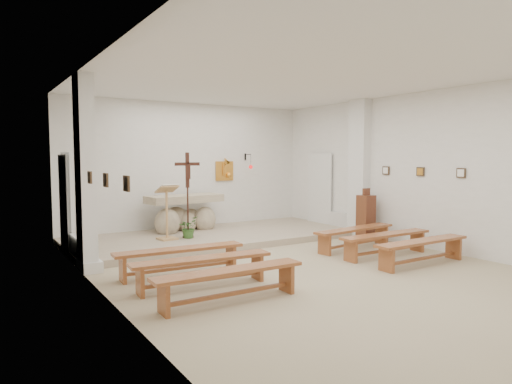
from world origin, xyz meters
TOP-DOWN VIEW (x-y plane):
  - ground at (0.00, 0.00)m, footprint 7.00×10.00m
  - wall_left at (-3.49, 0.00)m, footprint 0.02×10.00m
  - wall_right at (3.49, 0.00)m, footprint 0.02×10.00m
  - wall_back at (0.00, 4.99)m, footprint 7.00×0.02m
  - ceiling at (0.00, 0.00)m, footprint 7.00×10.00m
  - sanctuary_platform at (0.00, 3.50)m, footprint 6.98×3.00m
  - pilaster_left at (-3.37, 2.00)m, footprint 0.26×0.55m
  - pilaster_right at (3.37, 2.00)m, footprint 0.26×0.55m
  - gold_wall_relief at (1.05, 4.96)m, footprint 0.55×0.04m
  - sanctuary_lamp at (1.75, 4.71)m, footprint 0.11×0.36m
  - station_frame_left_front at (-3.47, -0.80)m, footprint 0.03×0.20m
  - station_frame_left_mid at (-3.47, 0.20)m, footprint 0.03×0.20m
  - station_frame_left_rear at (-3.47, 1.20)m, footprint 0.03×0.20m
  - station_frame_right_front at (3.47, -0.80)m, footprint 0.03×0.20m
  - station_frame_right_mid at (3.47, 0.20)m, footprint 0.03×0.20m
  - station_frame_right_rear at (3.47, 1.20)m, footprint 0.03×0.20m
  - radiator_left at (-3.43, 2.70)m, footprint 0.10×0.85m
  - radiator_right at (3.43, 2.70)m, footprint 0.10×0.85m
  - altar at (-0.45, 4.40)m, footprint 2.02×0.96m
  - lectern at (-1.30, 3.38)m, footprint 0.50×0.44m
  - crucifix_stand at (-0.78, 3.39)m, footprint 0.61×0.26m
  - potted_plant at (-0.81, 3.33)m, footprint 0.60×0.58m
  - donation_pedestal at (3.10, 1.47)m, footprint 0.35×0.35m
  - bench_left_front at (-2.09, 0.82)m, footprint 2.29×0.52m
  - bench_right_front at (2.09, 0.82)m, footprint 2.29×0.60m
  - bench_left_second at (-2.09, -0.07)m, footprint 2.29×0.55m
  - bench_right_second at (2.09, -0.07)m, footprint 2.27×0.38m
  - bench_left_third at (-2.09, -0.96)m, footprint 2.27×0.38m
  - bench_right_third at (2.09, -0.96)m, footprint 2.27×0.36m

SIDE VIEW (x-z plane):
  - ground at x=0.00m, z-range 0.00..0.00m
  - sanctuary_platform at x=0.00m, z-range 0.00..0.15m
  - radiator_left at x=-3.43m, z-range 0.01..0.53m
  - radiator_right at x=3.43m, z-range 0.01..0.53m
  - bench_left_front at x=-2.09m, z-range 0.12..0.60m
  - bench_right_front at x=2.09m, z-range 0.12..0.60m
  - bench_left_second at x=-2.09m, z-range 0.12..0.60m
  - bench_right_second at x=2.09m, z-range 0.12..0.60m
  - bench_left_third at x=-2.09m, z-range 0.12..0.60m
  - bench_right_third at x=2.09m, z-range 0.12..0.60m
  - potted_plant at x=-0.81m, z-range 0.15..0.65m
  - altar at x=-0.45m, z-range 0.03..1.04m
  - donation_pedestal at x=3.10m, z-range -0.08..1.21m
  - lectern at x=-1.30m, z-range 0.14..1.43m
  - crucifix_stand at x=-0.78m, z-range 0.31..2.31m
  - gold_wall_relief at x=1.05m, z-range 1.38..1.92m
  - station_frame_left_front at x=-3.47m, z-range 1.62..1.82m
  - station_frame_left_mid at x=-3.47m, z-range 1.62..1.82m
  - station_frame_left_rear at x=-3.47m, z-range 1.62..1.82m
  - station_frame_right_front at x=3.47m, z-range 1.62..1.82m
  - station_frame_right_mid at x=3.47m, z-range 1.62..1.82m
  - station_frame_right_rear at x=3.47m, z-range 1.62..1.82m
  - wall_left at x=-3.49m, z-range 0.00..3.50m
  - wall_right at x=3.49m, z-range 0.00..3.50m
  - wall_back at x=0.00m, z-range 0.00..3.50m
  - pilaster_left at x=-3.37m, z-range 0.00..3.50m
  - pilaster_right at x=3.37m, z-range 0.00..3.50m
  - sanctuary_lamp at x=1.75m, z-range 1.59..2.03m
  - ceiling at x=0.00m, z-range 3.48..3.50m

